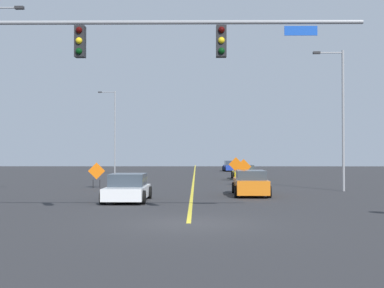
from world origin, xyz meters
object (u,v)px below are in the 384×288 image
object	(u,v)px
traffic_signal_assembly	(82,60)
construction_sign_left_lane	(97,172)
construction_sign_right_lane	(236,166)
car_blue_far	(231,166)
construction_sign_right_shoulder	(244,168)
car_white_mid	(128,188)
street_lamp_mid_left	(114,128)
car_yellow_passing	(244,173)
street_lamp_mid_right	(341,114)
car_orange_near	(250,183)

from	to	relation	value
traffic_signal_assembly	construction_sign_left_lane	distance (m)	18.11
construction_sign_right_lane	car_blue_far	size ratio (longest dim) A/B	0.47
construction_sign_right_shoulder	car_white_mid	world-z (taller)	construction_sign_right_shoulder
construction_sign_right_lane	car_white_mid	world-z (taller)	construction_sign_right_lane
street_lamp_mid_left	construction_sign_right_lane	size ratio (longest dim) A/B	4.84
car_yellow_passing	construction_sign_right_shoulder	bearing A→B (deg)	-95.36
street_lamp_mid_left	car_white_mid	size ratio (longest dim) A/B	2.29
street_lamp_mid_right	construction_sign_right_shoulder	size ratio (longest dim) A/B	4.52
traffic_signal_assembly	car_blue_far	distance (m)	51.60
construction_sign_right_lane	construction_sign_left_lane	xyz separation A→B (m)	(-10.09, -9.16, -0.23)
car_blue_far	street_lamp_mid_left	bearing A→B (deg)	-153.51
traffic_signal_assembly	street_lamp_mid_left	world-z (taller)	street_lamp_mid_left
car_blue_far	car_white_mid	distance (m)	43.50
construction_sign_right_lane	car_yellow_passing	distance (m)	3.45
street_lamp_mid_left	car_blue_far	bearing A→B (deg)	26.49
street_lamp_mid_left	car_white_mid	distance (m)	36.50
construction_sign_right_lane	car_yellow_passing	world-z (taller)	construction_sign_right_lane
traffic_signal_assembly	street_lamp_mid_right	size ratio (longest dim) A/B	1.63
traffic_signal_assembly	car_yellow_passing	xyz separation A→B (m)	(8.16, 29.71, -4.87)
construction_sign_right_shoulder	car_orange_near	distance (m)	8.76
traffic_signal_assembly	car_yellow_passing	world-z (taller)	traffic_signal_assembly
construction_sign_right_shoulder	car_blue_far	size ratio (longest dim) A/B	0.44
car_yellow_passing	car_blue_far	bearing A→B (deg)	89.44
construction_sign_right_lane	construction_sign_left_lane	bearing A→B (deg)	-137.79
street_lamp_mid_left	car_white_mid	bearing A→B (deg)	-79.66
traffic_signal_assembly	car_orange_near	size ratio (longest dim) A/B	3.10
construction_sign_right_lane	car_orange_near	bearing A→B (deg)	-91.34
traffic_signal_assembly	car_blue_far	bearing A→B (deg)	80.63
construction_sign_right_lane	construction_sign_left_lane	size ratio (longest dim) A/B	1.18
construction_sign_left_lane	construction_sign_right_lane	bearing A→B (deg)	42.21
construction_sign_right_shoulder	construction_sign_right_lane	bearing A→B (deg)	90.66
street_lamp_mid_right	car_white_mid	world-z (taller)	street_lamp_mid_right
construction_sign_left_lane	car_blue_far	size ratio (longest dim) A/B	0.39
construction_sign_right_shoulder	car_white_mid	xyz separation A→B (m)	(-6.79, -12.22, -0.62)
street_lamp_mid_left	car_yellow_passing	world-z (taller)	street_lamp_mid_left
traffic_signal_assembly	car_white_mid	world-z (taller)	traffic_signal_assembly
car_orange_near	street_lamp_mid_right	bearing A→B (deg)	28.53
traffic_signal_assembly	construction_sign_right_lane	bearing A→B (deg)	74.82
construction_sign_right_shoulder	street_lamp_mid_left	bearing A→B (deg)	119.61
car_orange_near	car_white_mid	size ratio (longest dim) A/B	1.07
street_lamp_mid_left	construction_sign_right_shoulder	xyz separation A→B (m)	(13.29, -23.38, -4.11)
car_blue_far	car_white_mid	bearing A→B (deg)	-100.46
construction_sign_right_shoulder	car_orange_near	bearing A→B (deg)	-92.79
street_lamp_mid_right	construction_sign_right_lane	distance (m)	13.55
car_white_mid	car_orange_near	bearing A→B (deg)	28.76
street_lamp_mid_right	construction_sign_left_lane	size ratio (longest dim) A/B	5.08
construction_sign_right_shoulder	car_blue_far	xyz separation A→B (m)	(1.10, 30.55, -0.61)
car_orange_near	car_white_mid	distance (m)	7.26
car_yellow_passing	car_white_mid	bearing A→B (deg)	-109.43
street_lamp_mid_left	car_blue_far	size ratio (longest dim) A/B	2.25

